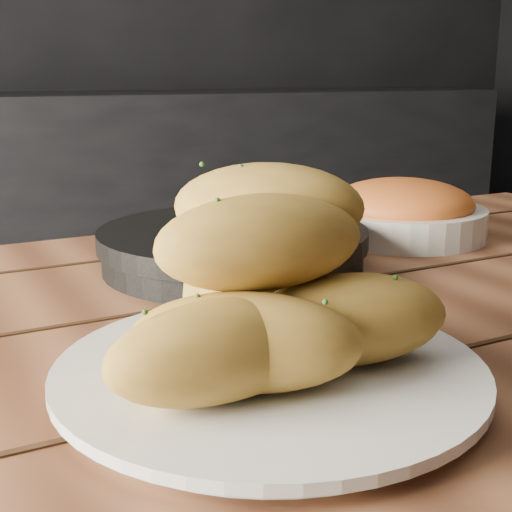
{
  "coord_description": "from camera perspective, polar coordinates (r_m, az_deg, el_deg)",
  "views": [
    {
      "loc": [
        -0.7,
        -0.62,
        0.96
      ],
      "look_at": [
        -0.48,
        -0.2,
        0.84
      ],
      "focal_mm": 50.0,
      "sensor_mm": 36.0,
      "label": 1
    }
  ],
  "objects": [
    {
      "name": "bread_rolls",
      "position": [
        0.47,
        0.53,
        -3.01
      ],
      "size": [
        0.25,
        0.22,
        0.13
      ],
      "color": "#B08330",
      "rests_on": "plate"
    },
    {
      "name": "table",
      "position": [
        0.61,
        -6.1,
        -15.77
      ],
      "size": [
        1.64,
        0.88,
        0.75
      ],
      "color": "brown",
      "rests_on": "ground"
    },
    {
      "name": "bowl",
      "position": [
        0.97,
        11.59,
        3.47
      ],
      "size": [
        0.22,
        0.22,
        0.08
      ],
      "color": "white",
      "rests_on": "table"
    },
    {
      "name": "skillet",
      "position": [
        0.8,
        -1.75,
        0.73
      ],
      "size": [
        0.43,
        0.3,
        0.05
      ],
      "color": "black",
      "rests_on": "table"
    },
    {
      "name": "plate",
      "position": [
        0.5,
        1.08,
        -9.47
      ],
      "size": [
        0.3,
        0.3,
        0.02
      ],
      "color": "silver",
      "rests_on": "table"
    },
    {
      "name": "counter",
      "position": [
        2.48,
        -10.8,
        2.24
      ],
      "size": [
        2.8,
        0.6,
        0.9
      ],
      "primitive_type": "cube",
      "color": "black",
      "rests_on": "ground"
    }
  ]
}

